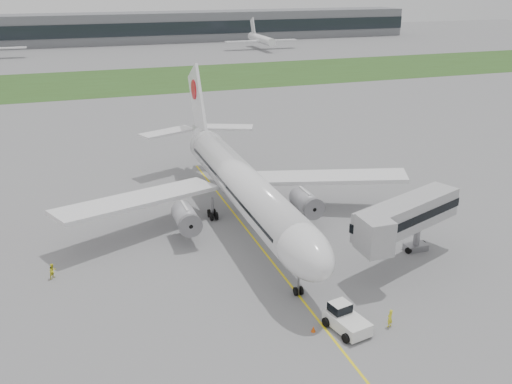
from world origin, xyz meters
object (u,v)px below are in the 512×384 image
object	(u,v)px
airliner	(240,181)
pushback_tug	(345,319)
jet_bridge	(403,218)
ground_crew_near	(390,318)

from	to	relation	value
airliner	pushback_tug	world-z (taller)	airliner
jet_bridge	airliner	bearing A→B (deg)	106.67
pushback_tug	jet_bridge	size ratio (longest dim) A/B	0.30
airliner	jet_bridge	world-z (taller)	airliner
ground_crew_near	jet_bridge	bearing A→B (deg)	-147.43
airliner	ground_crew_near	world-z (taller)	airliner
pushback_tug	airliner	bearing A→B (deg)	82.31
pushback_tug	jet_bridge	distance (m)	15.83
airliner	jet_bridge	xyz separation A→B (m)	(13.54, -17.22, -0.02)
ground_crew_near	pushback_tug	bearing A→B (deg)	-36.71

